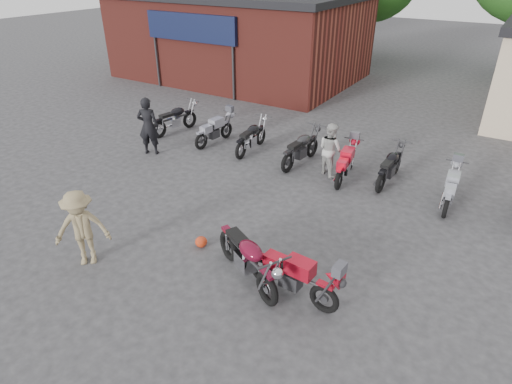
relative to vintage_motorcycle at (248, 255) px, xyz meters
The scene contains 15 objects.
ground 0.97m from the vintage_motorcycle, 153.50° to the left, with size 90.00×90.00×0.00m, color #313134.
brick_building 17.33m from the vintage_motorcycle, 123.98° to the left, with size 12.00×8.00×4.00m, color maroon.
vintage_motorcycle is the anchor object (origin of this frame).
sportbike 1.01m from the vintage_motorcycle, ahead, with size 1.91×0.63×1.11m, color #A70D1F, non-canonical shape.
helmet 1.67m from the vintage_motorcycle, 164.57° to the left, with size 0.28×0.28×0.25m, color #BA3213.
person_dark 7.29m from the vintage_motorcycle, 149.22° to the left, with size 0.70×0.46×1.91m, color black.
person_light 5.45m from the vintage_motorcycle, 96.07° to the left, with size 0.78×0.61×1.61m, color #ABABA7.
person_tan 3.51m from the vintage_motorcycle, 158.12° to the right, with size 1.12×0.64×1.73m, color #8C7B56.
row_bike_0 8.89m from the vintage_motorcycle, 140.45° to the left, with size 2.01×0.66×1.17m, color black, non-canonical shape.
row_bike_1 7.47m from the vintage_motorcycle, 131.73° to the left, with size 1.83×0.60×1.06m, color #9C9DAB, non-canonical shape.
row_bike_2 6.65m from the vintage_motorcycle, 121.69° to the left, with size 1.93×0.64×1.12m, color black, non-canonical shape.
row_bike_3 5.85m from the vintage_motorcycle, 106.09° to the left, with size 2.02×0.67×1.17m, color #252528, non-canonical shape.
row_bike_4 5.36m from the vintage_motorcycle, 90.38° to the left, with size 1.88×0.62×1.09m, color red, non-canonical shape.
row_bike_5 5.93m from the vintage_motorcycle, 79.01° to the left, with size 1.94×0.64×1.13m, color black, non-canonical shape.
row_bike_6 6.07m from the vintage_motorcycle, 61.89° to the left, with size 1.82×0.60×1.05m, color #989BA6, non-canonical shape.
Camera 1 is at (4.37, -5.99, 5.79)m, focal length 30.00 mm.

